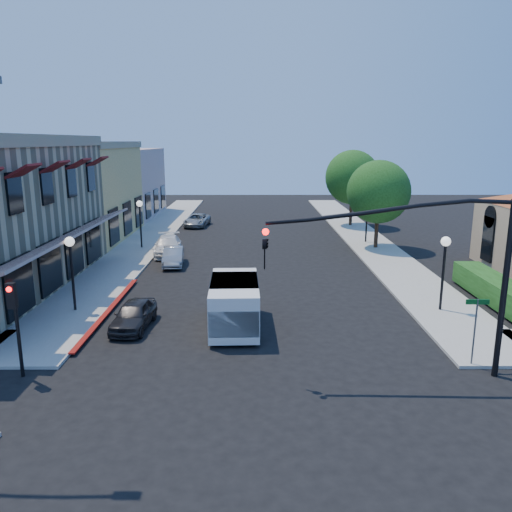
{
  "coord_description": "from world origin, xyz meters",
  "views": [
    {
      "loc": [
        -0.14,
        -14.06,
        7.77
      ],
      "look_at": [
        -0.08,
        8.34,
        2.6
      ],
      "focal_mm": 35.0,
      "sensor_mm": 36.0,
      "label": 1
    }
  ],
  "objects_px": {
    "white_van": "(234,302)",
    "street_tree_b": "(352,177)",
    "parked_car_b": "(173,257)",
    "parked_car_c": "(168,246)",
    "lamppost_left_near": "(71,255)",
    "lamppost_right_near": "(445,255)",
    "parked_car_a": "(134,315)",
    "parked_car_d": "(197,220)",
    "secondary_signal": "(14,312)",
    "street_tree_a": "(378,192)",
    "lamppost_right_far": "(367,208)",
    "lamppost_left_far": "(140,212)",
    "signal_mast_arm": "(441,259)",
    "street_name_sign": "(476,321)"
  },
  "relations": [
    {
      "from": "white_van",
      "to": "street_tree_b",
      "type": "bearing_deg",
      "value": 69.37
    },
    {
      "from": "parked_car_b",
      "to": "parked_car_c",
      "type": "xyz_separation_m",
      "value": [
        -0.85,
        3.03,
        0.07
      ]
    },
    {
      "from": "lamppost_left_near",
      "to": "lamppost_right_near",
      "type": "bearing_deg",
      "value": 0.0
    },
    {
      "from": "parked_car_a",
      "to": "parked_car_b",
      "type": "xyz_separation_m",
      "value": [
        -0.07,
        10.97,
        -0.0
      ]
    },
    {
      "from": "white_van",
      "to": "parked_car_d",
      "type": "relative_size",
      "value": 1.12
    },
    {
      "from": "parked_car_c",
      "to": "parked_car_b",
      "type": "bearing_deg",
      "value": -81.5
    },
    {
      "from": "secondary_signal",
      "to": "lamppost_left_near",
      "type": "distance_m",
      "value": 6.63
    },
    {
      "from": "street_tree_a",
      "to": "parked_car_c",
      "type": "height_order",
      "value": "street_tree_a"
    },
    {
      "from": "secondary_signal",
      "to": "parked_car_a",
      "type": "height_order",
      "value": "secondary_signal"
    },
    {
      "from": "lamppost_right_far",
      "to": "white_van",
      "type": "bearing_deg",
      "value": -117.79
    },
    {
      "from": "lamppost_left_far",
      "to": "lamppost_right_far",
      "type": "height_order",
      "value": "same"
    },
    {
      "from": "lamppost_left_far",
      "to": "parked_car_d",
      "type": "height_order",
      "value": "lamppost_left_far"
    },
    {
      "from": "street_tree_b",
      "to": "white_van",
      "type": "bearing_deg",
      "value": -110.63
    },
    {
      "from": "street_tree_b",
      "to": "lamppost_right_near",
      "type": "bearing_deg",
      "value": -90.72
    },
    {
      "from": "lamppost_right_near",
      "to": "street_tree_a",
      "type": "bearing_deg",
      "value": 88.77
    },
    {
      "from": "street_tree_b",
      "to": "signal_mast_arm",
      "type": "bearing_deg",
      "value": -95.51
    },
    {
      "from": "lamppost_left_far",
      "to": "white_van",
      "type": "relative_size",
      "value": 0.77
    },
    {
      "from": "lamppost_right_far",
      "to": "parked_car_a",
      "type": "xyz_separation_m",
      "value": [
        -13.79,
        -18.0,
        -2.15
      ]
    },
    {
      "from": "lamppost_left_far",
      "to": "parked_car_c",
      "type": "height_order",
      "value": "lamppost_left_far"
    },
    {
      "from": "street_tree_b",
      "to": "lamppost_left_far",
      "type": "xyz_separation_m",
      "value": [
        -17.3,
        -10.0,
        -1.81
      ]
    },
    {
      "from": "signal_mast_arm",
      "to": "street_name_sign",
      "type": "height_order",
      "value": "signal_mast_arm"
    },
    {
      "from": "parked_car_c",
      "to": "secondary_signal",
      "type": "bearing_deg",
      "value": -102.64
    },
    {
      "from": "secondary_signal",
      "to": "street_name_sign",
      "type": "relative_size",
      "value": 1.33
    },
    {
      "from": "parked_car_b",
      "to": "signal_mast_arm",
      "type": "bearing_deg",
      "value": -59.84
    },
    {
      "from": "white_van",
      "to": "parked_car_d",
      "type": "height_order",
      "value": "white_van"
    },
    {
      "from": "white_van",
      "to": "parked_car_c",
      "type": "distance_m",
      "value": 14.97
    },
    {
      "from": "street_name_sign",
      "to": "lamppost_right_far",
      "type": "xyz_separation_m",
      "value": [
        1.0,
        21.8,
        1.04
      ]
    },
    {
      "from": "street_name_sign",
      "to": "lamppost_left_near",
      "type": "relative_size",
      "value": 0.7
    },
    {
      "from": "street_tree_a",
      "to": "parked_car_d",
      "type": "relative_size",
      "value": 1.56
    },
    {
      "from": "signal_mast_arm",
      "to": "lamppost_left_near",
      "type": "distance_m",
      "value": 15.82
    },
    {
      "from": "secondary_signal",
      "to": "parked_car_a",
      "type": "distance_m",
      "value": 5.61
    },
    {
      "from": "street_tree_a",
      "to": "white_van",
      "type": "relative_size",
      "value": 1.39
    },
    {
      "from": "street_tree_a",
      "to": "street_tree_b",
      "type": "bearing_deg",
      "value": 90.0
    },
    {
      "from": "secondary_signal",
      "to": "lamppost_left_near",
      "type": "bearing_deg",
      "value": 94.34
    },
    {
      "from": "signal_mast_arm",
      "to": "lamppost_right_near",
      "type": "relative_size",
      "value": 2.24
    },
    {
      "from": "street_tree_b",
      "to": "parked_car_b",
      "type": "relative_size",
      "value": 2.0
    },
    {
      "from": "white_van",
      "to": "parked_car_a",
      "type": "relative_size",
      "value": 1.36
    },
    {
      "from": "secondary_signal",
      "to": "parked_car_b",
      "type": "height_order",
      "value": "secondary_signal"
    },
    {
      "from": "parked_car_a",
      "to": "signal_mast_arm",
      "type": "bearing_deg",
      "value": -18.19
    },
    {
      "from": "white_van",
      "to": "parked_car_a",
      "type": "xyz_separation_m",
      "value": [
        -4.29,
        0.02,
        -0.6
      ]
    },
    {
      "from": "lamppost_left_far",
      "to": "street_name_sign",
      "type": "bearing_deg",
      "value": -51.06
    },
    {
      "from": "parked_car_b",
      "to": "lamppost_right_near",
      "type": "bearing_deg",
      "value": -38.68
    },
    {
      "from": "street_tree_b",
      "to": "lamppost_right_near",
      "type": "relative_size",
      "value": 1.97
    },
    {
      "from": "street_tree_b",
      "to": "street_tree_a",
      "type": "bearing_deg",
      "value": -90.0
    },
    {
      "from": "signal_mast_arm",
      "to": "lamppost_right_far",
      "type": "xyz_separation_m",
      "value": [
        2.64,
        22.5,
        -1.35
      ]
    },
    {
      "from": "street_tree_a",
      "to": "parked_car_d",
      "type": "xyz_separation_m",
      "value": [
        -14.33,
        10.0,
        -3.62
      ]
    },
    {
      "from": "signal_mast_arm",
      "to": "parked_car_b",
      "type": "bearing_deg",
      "value": 125.93
    },
    {
      "from": "parked_car_c",
      "to": "lamppost_left_near",
      "type": "bearing_deg",
      "value": -107.96
    },
    {
      "from": "street_tree_a",
      "to": "lamppost_right_far",
      "type": "xyz_separation_m",
      "value": [
        -0.3,
        2.0,
        -1.46
      ]
    },
    {
      "from": "lamppost_right_far",
      "to": "lamppost_right_near",
      "type": "bearing_deg",
      "value": -90.0
    }
  ]
}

